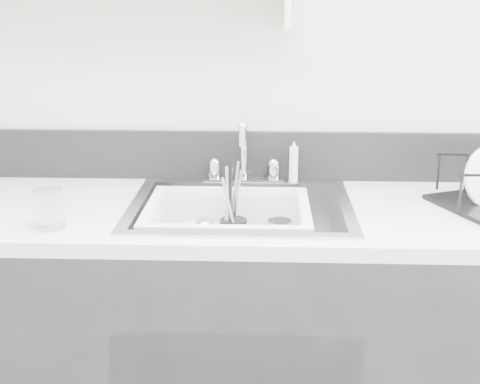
{
  "coord_description": "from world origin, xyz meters",
  "views": [
    {
      "loc": [
        0.07,
        -0.64,
        1.52
      ],
      "look_at": [
        0.0,
        1.14,
        0.98
      ],
      "focal_mm": 50.0,
      "sensor_mm": 36.0,
      "label": 1
    }
  ],
  "objects": [
    {
      "name": "counter_run",
      "position": [
        0.0,
        1.19,
        0.46
      ],
      "size": [
        3.2,
        0.62,
        0.92
      ],
      "color": "black",
      "rests_on": "ground"
    },
    {
      "name": "bowl_small",
      "position": [
        0.06,
        1.14,
        0.79
      ],
      "size": [
        0.14,
        0.14,
        0.04
      ],
      "primitive_type": "imported",
      "rotation": [
        0.0,
        0.0,
        -0.25
      ],
      "color": "white",
      "rests_on": "wash_tub"
    },
    {
      "name": "faucet",
      "position": [
        0.0,
        1.44,
        0.98
      ],
      "size": [
        0.26,
        0.18,
        0.23
      ],
      "color": "silver",
      "rests_on": "counter_run"
    },
    {
      "name": "ladle",
      "position": [
        -0.08,
        1.17,
        0.81
      ],
      "size": [
        0.23,
        0.32,
        0.09
      ],
      "primitive_type": null,
      "rotation": [
        0.0,
        0.0,
        -1.09
      ],
      "color": "silver",
      "rests_on": "wash_tub"
    },
    {
      "name": "sink",
      "position": [
        0.0,
        1.19,
        0.83
      ],
      "size": [
        0.64,
        0.52,
        0.2
      ],
      "primitive_type": null,
      "color": "silver",
      "rests_on": "counter_run"
    },
    {
      "name": "utensil_cup",
      "position": [
        -0.02,
        1.23,
        0.83
      ],
      "size": [
        0.08,
        0.08,
        0.27
      ],
      "rotation": [
        0.0,
        0.0,
        0.16
      ],
      "color": "black",
      "rests_on": "wash_tub"
    },
    {
      "name": "tumbler_in_tub",
      "position": [
        0.11,
        1.22,
        0.82
      ],
      "size": [
        0.08,
        0.08,
        0.1
      ],
      "primitive_type": "cylinder",
      "rotation": [
        0.0,
        0.0,
        0.17
      ],
      "color": "white",
      "rests_on": "wash_tub"
    },
    {
      "name": "tumbler_counter",
      "position": [
        -0.49,
        0.99,
        0.97
      ],
      "size": [
        0.08,
        0.08,
        0.1
      ],
      "primitive_type": "cylinder",
      "rotation": [
        0.0,
        0.0,
        -0.13
      ],
      "color": "white",
      "rests_on": "counter_run"
    },
    {
      "name": "plate_stack",
      "position": [
        -0.11,
        1.16,
        0.79
      ],
      "size": [
        0.24,
        0.23,
        0.09
      ],
      "rotation": [
        0.0,
        0.0,
        -0.21
      ],
      "color": "white",
      "rests_on": "wash_tub"
    },
    {
      "name": "backsplash",
      "position": [
        0.0,
        1.49,
        1.0
      ],
      "size": [
        3.2,
        0.02,
        0.16
      ],
      "primitive_type": "cube",
      "color": "black",
      "rests_on": "counter_run"
    },
    {
      "name": "wash_tub",
      "position": [
        -0.04,
        1.17,
        0.84
      ],
      "size": [
        0.5,
        0.43,
        0.18
      ],
      "primitive_type": null,
      "rotation": [
        0.0,
        0.0,
        0.1
      ],
      "color": "white",
      "rests_on": "sink"
    },
    {
      "name": "side_sprayer",
      "position": [
        0.16,
        1.44,
        0.99
      ],
      "size": [
        0.03,
        0.03,
        0.14
      ],
      "primitive_type": "cylinder",
      "color": "white",
      "rests_on": "counter_run"
    }
  ]
}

